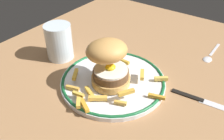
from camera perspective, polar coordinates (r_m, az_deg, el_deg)
ground_plane at (r=64.19cm, az=1.57°, el=-5.12°), size 110.68×90.60×4.00cm
dinner_plate at (r=62.86cm, az=-0.00°, el=-2.77°), size 27.59×27.59×1.60cm
burger at (r=58.28cm, az=-0.89°, el=2.15°), size 13.64×14.02×12.41cm
fries_pile at (r=59.05cm, az=-1.22°, el=-3.89°), size 22.28×25.64×2.64cm
water_glass at (r=73.38cm, az=-12.47°, el=6.13°), size 7.88×7.88×10.67cm
knife at (r=62.35cm, az=20.69°, el=-6.74°), size 3.26×18.06×0.70cm
spoon at (r=79.49cm, az=22.23°, el=3.03°), size 13.32×2.66×0.90cm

